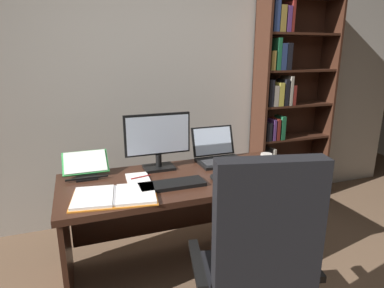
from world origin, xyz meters
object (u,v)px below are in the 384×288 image
(laptop, at_px, (218,155))
(desk, at_px, (181,198))
(bookshelf, at_px, (285,105))
(reading_stand_with_book, at_px, (86,165))
(monitor, at_px, (158,141))
(open_binder, at_px, (115,196))
(pen, at_px, (141,177))
(notepad, at_px, (138,179))
(keyboard, at_px, (172,184))
(computer_mouse, at_px, (215,177))
(office_chair, at_px, (257,277))
(coffee_mug, at_px, (266,160))

(laptop, bearing_deg, desk, -155.57)
(bookshelf, distance_m, reading_stand_with_book, 2.05)
(bookshelf, distance_m, monitor, 1.56)
(open_binder, bearing_deg, pen, 58.72)
(open_binder, distance_m, notepad, 0.31)
(keyboard, xyz_separation_m, computer_mouse, (0.30, 0.00, 0.01))
(office_chair, height_order, pen, office_chair)
(desk, xyz_separation_m, monitor, (-0.13, 0.15, 0.40))
(monitor, xyz_separation_m, keyboard, (0.00, -0.35, -0.20))
(monitor, height_order, computer_mouse, monitor)
(reading_stand_with_book, height_order, notepad, reading_stand_with_book)
(bookshelf, bearing_deg, notepad, -156.79)
(office_chair, distance_m, keyboard, 0.77)
(coffee_mug, bearing_deg, laptop, 143.72)
(bookshelf, relative_size, notepad, 9.82)
(desk, bearing_deg, open_binder, -153.11)
(laptop, height_order, coffee_mug, laptop)
(reading_stand_with_book, relative_size, coffee_mug, 3.30)
(laptop, relative_size, open_binder, 0.67)
(monitor, xyz_separation_m, notepad, (-0.18, -0.16, -0.20))
(notepad, relative_size, coffee_mug, 2.26)
(laptop, relative_size, notepad, 1.69)
(keyboard, bearing_deg, open_binder, -172.26)
(computer_mouse, distance_m, open_binder, 0.67)
(office_chair, height_order, open_binder, office_chair)
(office_chair, xyz_separation_m, monitor, (-0.22, 1.04, 0.45))
(keyboard, relative_size, open_binder, 0.79)
(notepad, distance_m, coffee_mug, 0.97)
(monitor, bearing_deg, bookshelf, 20.52)
(computer_mouse, bearing_deg, notepad, 158.12)
(monitor, bearing_deg, notepad, -139.35)
(computer_mouse, bearing_deg, bookshelf, 37.79)
(computer_mouse, bearing_deg, office_chair, -96.40)
(laptop, xyz_separation_m, coffee_mug, (0.30, -0.22, -0.01))
(bookshelf, bearing_deg, laptop, -151.18)
(monitor, relative_size, open_binder, 0.91)
(laptop, xyz_separation_m, open_binder, (-0.85, -0.41, -0.04))
(laptop, height_order, reading_stand_with_book, laptop)
(pen, bearing_deg, office_chair, -66.35)
(notepad, bearing_deg, reading_stand_with_book, 147.97)
(pen, bearing_deg, coffee_mug, -2.93)
(bookshelf, bearing_deg, pen, -156.54)
(laptop, bearing_deg, computer_mouse, -117.12)
(notepad, bearing_deg, monitor, 40.65)
(open_binder, height_order, notepad, open_binder)
(office_chair, height_order, keyboard, office_chair)
(monitor, distance_m, open_binder, 0.58)
(open_binder, relative_size, pen, 3.78)
(open_binder, xyz_separation_m, pen, (0.20, 0.24, 0.00))
(office_chair, distance_m, monitor, 1.16)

